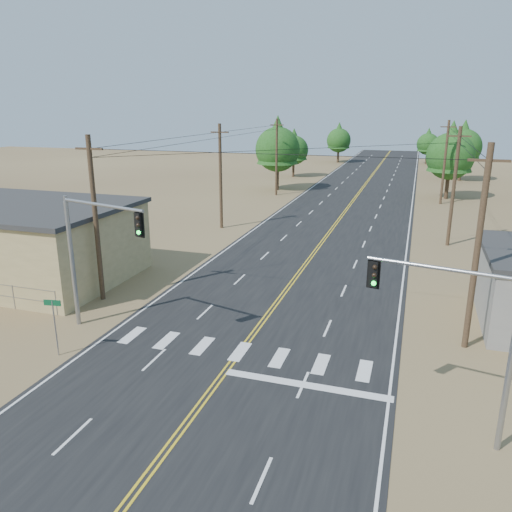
% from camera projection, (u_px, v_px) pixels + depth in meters
% --- Properties ---
extents(ground, '(220.00, 220.00, 0.00)m').
position_uv_depth(ground, '(162.00, 457.00, 17.08)').
color(ground, '#927D4E').
rests_on(ground, ground).
extents(road, '(15.00, 200.00, 0.02)m').
position_uv_depth(road, '(323.00, 241.00, 44.42)').
color(road, black).
rests_on(road, ground).
extents(utility_pole_left_near, '(1.80, 0.30, 10.00)m').
position_uv_depth(utility_pole_left_near, '(96.00, 219.00, 29.63)').
color(utility_pole_left_near, '#4C3826').
rests_on(utility_pole_left_near, ground).
extents(utility_pole_left_mid, '(1.80, 0.30, 10.00)m').
position_uv_depth(utility_pole_left_mid, '(221.00, 176.00, 47.86)').
color(utility_pole_left_mid, '#4C3826').
rests_on(utility_pole_left_mid, ground).
extents(utility_pole_left_far, '(1.80, 0.30, 10.00)m').
position_uv_depth(utility_pole_left_far, '(277.00, 157.00, 66.09)').
color(utility_pole_left_far, '#4C3826').
rests_on(utility_pole_left_far, ground).
extents(utility_pole_right_near, '(1.80, 0.30, 10.00)m').
position_uv_depth(utility_pole_right_near, '(477.00, 248.00, 23.46)').
color(utility_pole_right_near, '#4C3826').
rests_on(utility_pole_right_near, ground).
extents(utility_pole_right_mid, '(1.80, 0.30, 10.00)m').
position_uv_depth(utility_pole_right_mid, '(454.00, 186.00, 41.69)').
color(utility_pole_right_mid, '#4C3826').
rests_on(utility_pole_right_mid, ground).
extents(utility_pole_right_far, '(1.80, 0.30, 10.00)m').
position_uv_depth(utility_pole_right_far, '(445.00, 162.00, 59.92)').
color(utility_pole_right_far, '#4C3826').
rests_on(utility_pole_right_far, ground).
extents(signal_mast_left, '(5.49, 1.78, 7.14)m').
position_uv_depth(signal_mast_left, '(90.00, 244.00, 25.31)').
color(signal_mast_left, gray).
rests_on(signal_mast_left, ground).
extents(signal_mast_right, '(5.07, 1.22, 6.44)m').
position_uv_depth(signal_mast_right, '(467.00, 327.00, 16.93)').
color(signal_mast_right, gray).
rests_on(signal_mast_right, ground).
extents(street_sign, '(0.84, 0.18, 2.85)m').
position_uv_depth(street_sign, '(54.00, 319.00, 23.54)').
color(street_sign, gray).
rests_on(street_sign, ground).
extents(tree_left_near, '(6.24, 6.24, 10.39)m').
position_uv_depth(tree_left_near, '(278.00, 145.00, 69.91)').
color(tree_left_near, '#3F2D1E').
rests_on(tree_left_near, ground).
extents(tree_left_mid, '(4.86, 4.86, 8.10)m').
position_uv_depth(tree_left_mid, '(294.00, 147.00, 83.61)').
color(tree_left_mid, '#3F2D1E').
rests_on(tree_left_mid, ground).
extents(tree_left_far, '(5.03, 5.03, 8.39)m').
position_uv_depth(tree_left_far, '(339.00, 138.00, 105.39)').
color(tree_left_far, '#3F2D1E').
rests_on(tree_left_far, ground).
extents(tree_right_near, '(5.94, 5.94, 9.91)m').
position_uv_depth(tree_right_near, '(451.00, 151.00, 63.08)').
color(tree_right_near, '#3F2D1E').
rests_on(tree_right_near, ground).
extents(tree_right_mid, '(5.77, 5.77, 9.62)m').
position_uv_depth(tree_right_mid, '(463.00, 143.00, 78.90)').
color(tree_right_mid, '#3F2D1E').
rests_on(tree_right_mid, ground).
extents(tree_right_far, '(4.42, 4.42, 7.37)m').
position_uv_depth(tree_right_far, '(428.00, 142.00, 102.76)').
color(tree_right_far, '#3F2D1E').
rests_on(tree_right_far, ground).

